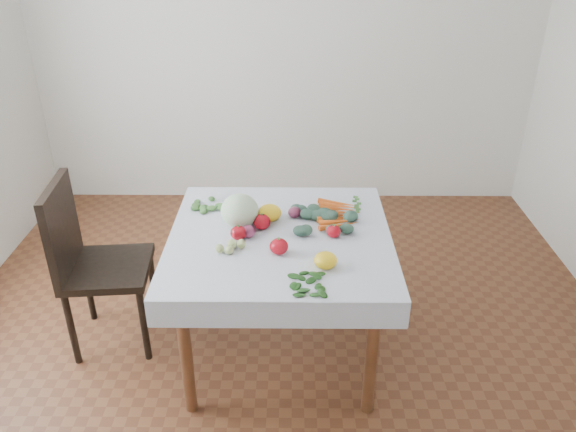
{
  "coord_description": "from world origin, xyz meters",
  "views": [
    {
      "loc": [
        0.06,
        -2.47,
        2.19
      ],
      "look_at": [
        0.04,
        0.08,
        0.82
      ],
      "focal_mm": 35.0,
      "sensor_mm": 36.0,
      "label": 1
    }
  ],
  "objects_px": {
    "carrot_bunch": "(339,214)",
    "chair": "(88,256)",
    "heirloom_back": "(270,213)",
    "table": "(280,252)",
    "cabbage": "(240,211)"
  },
  "relations": [
    {
      "from": "cabbage",
      "to": "carrot_bunch",
      "type": "distance_m",
      "value": 0.54
    },
    {
      "from": "cabbage",
      "to": "carrot_bunch",
      "type": "height_order",
      "value": "cabbage"
    },
    {
      "from": "table",
      "to": "carrot_bunch",
      "type": "bearing_deg",
      "value": 32.24
    },
    {
      "from": "chair",
      "to": "heirloom_back",
      "type": "xyz_separation_m",
      "value": [
        0.98,
        0.07,
        0.23
      ]
    },
    {
      "from": "heirloom_back",
      "to": "chair",
      "type": "bearing_deg",
      "value": -176.15
    },
    {
      "from": "table",
      "to": "heirloom_back",
      "type": "xyz_separation_m",
      "value": [
        -0.06,
        0.16,
        0.15
      ]
    },
    {
      "from": "chair",
      "to": "cabbage",
      "type": "xyz_separation_m",
      "value": [
        0.83,
        0.0,
        0.28
      ]
    },
    {
      "from": "heirloom_back",
      "to": "table",
      "type": "bearing_deg",
      "value": -69.33
    },
    {
      "from": "cabbage",
      "to": "carrot_bunch",
      "type": "relative_size",
      "value": 0.56
    },
    {
      "from": "carrot_bunch",
      "to": "heirloom_back",
      "type": "bearing_deg",
      "value": -173.3
    },
    {
      "from": "cabbage",
      "to": "heirloom_back",
      "type": "distance_m",
      "value": 0.17
    },
    {
      "from": "chair",
      "to": "heirloom_back",
      "type": "bearing_deg",
      "value": 3.85
    },
    {
      "from": "carrot_bunch",
      "to": "cabbage",
      "type": "bearing_deg",
      "value": -168.49
    },
    {
      "from": "carrot_bunch",
      "to": "chair",
      "type": "bearing_deg",
      "value": -175.36
    },
    {
      "from": "table",
      "to": "cabbage",
      "type": "height_order",
      "value": "cabbage"
    }
  ]
}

